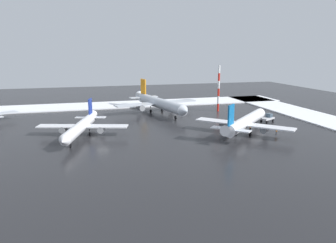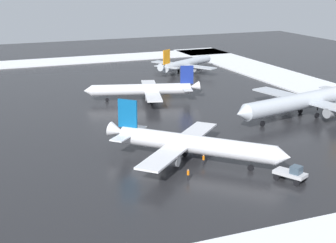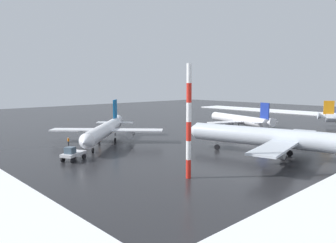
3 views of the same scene
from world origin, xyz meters
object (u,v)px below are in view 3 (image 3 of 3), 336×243
airplane_far_rear (275,138)px  antenna_mast (189,122)px  pushback_tug (73,153)px  ground_crew_mid_apron (68,141)px  ground_crew_near_tug (100,141)px  airplane_distant_tail (239,120)px  airplane_parked_starboard (105,130)px

airplane_far_rear → antenna_mast: (-20.85, 1.62, 4.45)m
pushback_tug → ground_crew_mid_apron: (5.97, 13.58, -0.31)m
airplane_far_rear → ground_crew_mid_apron: airplane_far_rear is taller
pushback_tug → antenna_mast: size_ratio=0.32×
ground_crew_near_tug → airplane_distant_tail: bearing=-114.6°
pushback_tug → ground_crew_mid_apron: bearing=-140.7°
airplane_parked_starboard → ground_crew_mid_apron: airplane_parked_starboard is taller
ground_crew_near_tug → antenna_mast: antenna_mast is taller
ground_crew_near_tug → antenna_mast: (-3.77, -29.36, 6.96)m
airplane_parked_starboard → ground_crew_near_tug: size_ratio=14.08×
ground_crew_mid_apron → ground_crew_near_tug: bearing=174.4°
ground_crew_mid_apron → antenna_mast: 34.86m
pushback_tug → antenna_mast: 22.70m
pushback_tug → ground_crew_mid_apron: 14.84m
airplane_far_rear → ground_crew_near_tug: (-17.08, 30.98, -2.52)m
airplane_parked_starboard → ground_crew_near_tug: airplane_parked_starboard is taller
airplane_parked_starboard → pushback_tug: bearing=-6.0°
airplane_parked_starboard → pushback_tug: size_ratio=4.72×
airplane_far_rear → ground_crew_near_tug: 35.47m
airplane_far_rear → antenna_mast: 21.38m
ground_crew_near_tug → antenna_mast: size_ratio=0.11×
ground_crew_mid_apron → antenna_mast: (0.96, -34.15, 6.96)m
airplane_parked_starboard → airplane_far_rear: airplane_far_rear is taller
pushback_tug → airplane_parked_starboard: bearing=-168.9°
airplane_distant_tail → airplane_parked_starboard: bearing=96.6°
airplane_parked_starboard → ground_crew_mid_apron: bearing=-71.9°
airplane_far_rear → pushback_tug: (-27.77, 22.19, -2.20)m
pushback_tug → ground_crew_near_tug: bearing=-167.5°
airplane_parked_starboard → airplane_far_rear: 35.51m
airplane_far_rear → pushback_tug: bearing=38.6°
airplane_parked_starboard → airplane_distant_tail: size_ratio=0.90×
airplane_distant_tail → pushback_tug: bearing=109.4°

